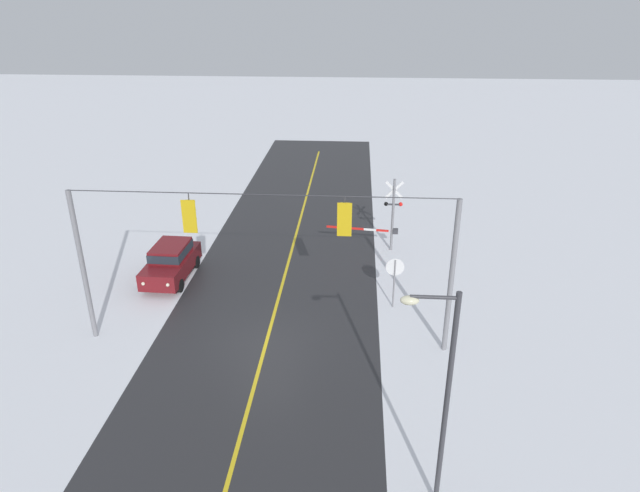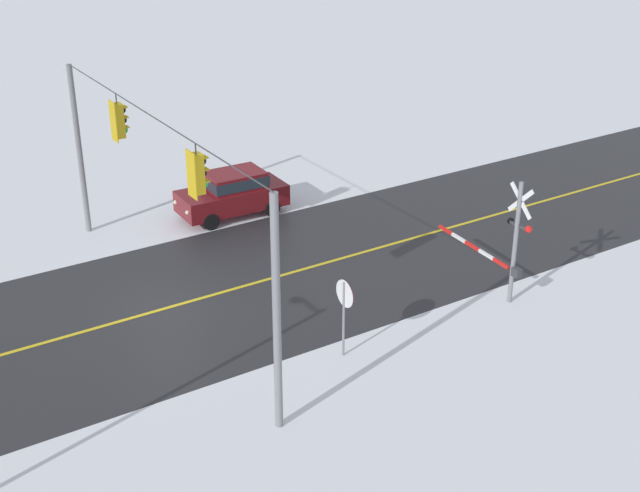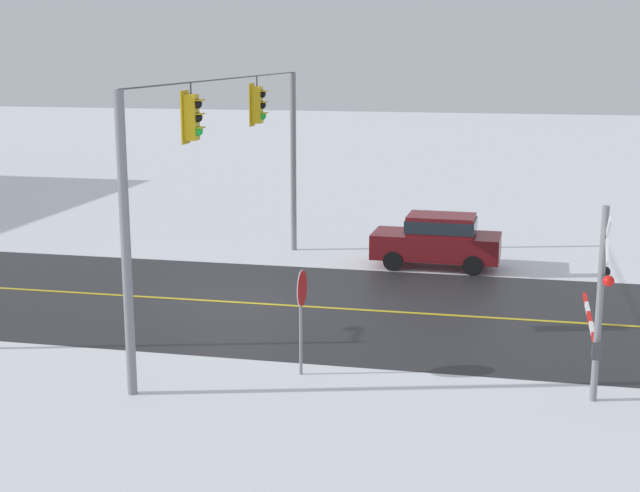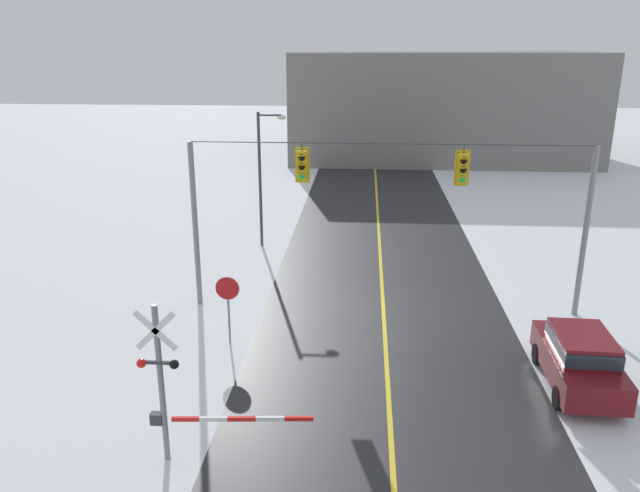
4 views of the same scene
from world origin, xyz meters
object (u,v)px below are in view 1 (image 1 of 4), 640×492
parked_car_maroon (171,260)px  streetlamp_near (440,385)px  stop_sign (395,272)px  railroad_crossing (387,215)px

parked_car_maroon → streetlamp_near: size_ratio=0.65×
stop_sign → streetlamp_near: 10.71m
stop_sign → railroad_crossing: railroad_crossing is taller
parked_car_maroon → streetlamp_near: 16.93m
railroad_crossing → parked_car_maroon: bearing=21.3°
stop_sign → streetlamp_near: (-0.42, 10.47, 2.20)m
railroad_crossing → streetlamp_near: size_ratio=0.62×
stop_sign → parked_car_maroon: 10.82m
railroad_crossing → parked_car_maroon: (10.52, 4.09, -1.04)m
stop_sign → streetlamp_near: size_ratio=0.36×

